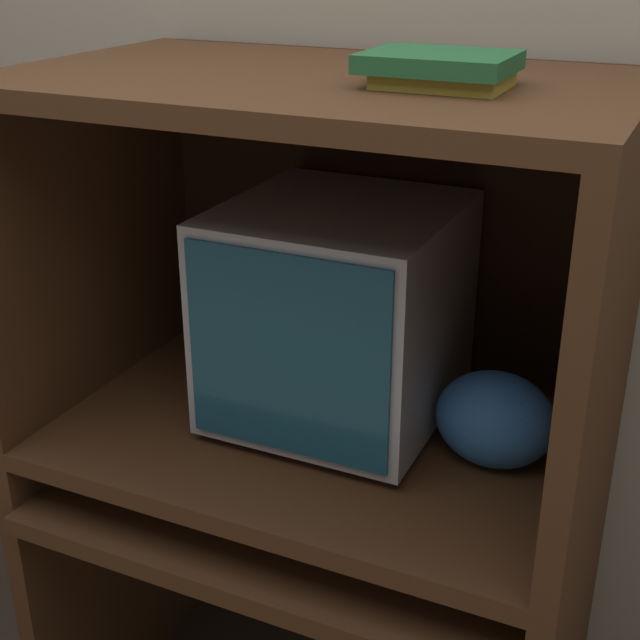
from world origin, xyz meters
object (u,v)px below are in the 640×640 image
crt_monitor (338,312)px  mouse (427,544)px  snack_bag (495,419)px  keyboard (286,501)px  book_stack (441,68)px

crt_monitor → mouse: crt_monitor is taller
crt_monitor → snack_bag: bearing=-7.6°
keyboard → mouse: 0.28m
crt_monitor → mouse: size_ratio=6.04×
keyboard → snack_bag: 0.42m
crt_monitor → snack_bag: crt_monitor is taller
crt_monitor → book_stack: 0.52m
mouse → snack_bag: (0.07, 0.14, 0.19)m
crt_monitor → book_stack: (0.20, -0.11, 0.46)m
mouse → book_stack: bearing=120.4°
keyboard → book_stack: size_ratio=2.11×
keyboard → snack_bag: size_ratio=2.15×
book_stack → crt_monitor: bearing=152.7°
snack_bag → book_stack: book_stack is taller
snack_bag → book_stack: 0.61m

